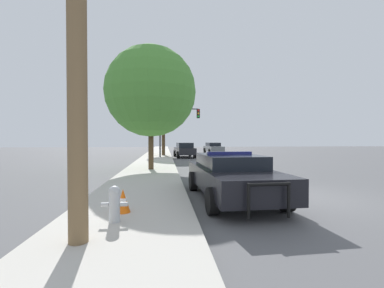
{
  "coord_description": "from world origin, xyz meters",
  "views": [
    {
      "loc": [
        -4.29,
        -7.62,
        1.82
      ],
      "look_at": [
        -1.6,
        17.6,
        1.37
      ],
      "focal_mm": 24.0,
      "sensor_mm": 36.0,
      "label": 1
    }
  ],
  "objects_px": {
    "tree_sidewalk_mid": "(163,109)",
    "tree_sidewalk_near": "(151,92)",
    "police_car": "(231,175)",
    "traffic_cone": "(123,201)",
    "fire_hydrant": "(114,203)",
    "utility_pole": "(77,26)",
    "car_background_oncoming": "(213,148)",
    "traffic_light": "(177,121)",
    "car_background_midblock": "(184,150)"
  },
  "relations": [
    {
      "from": "traffic_cone",
      "to": "car_background_midblock",
      "type": "bearing_deg",
      "value": 81.58
    },
    {
      "from": "tree_sidewalk_mid",
      "to": "tree_sidewalk_near",
      "type": "relative_size",
      "value": 1.04
    },
    {
      "from": "utility_pole",
      "to": "traffic_cone",
      "type": "relative_size",
      "value": 12.77
    },
    {
      "from": "police_car",
      "to": "tree_sidewalk_near",
      "type": "distance_m",
      "value": 8.48
    },
    {
      "from": "tree_sidewalk_mid",
      "to": "traffic_cone",
      "type": "bearing_deg",
      "value": -92.16
    },
    {
      "from": "fire_hydrant",
      "to": "traffic_light",
      "type": "relative_size",
      "value": 0.15
    },
    {
      "from": "police_car",
      "to": "car_background_oncoming",
      "type": "height_order",
      "value": "police_car"
    },
    {
      "from": "car_background_midblock",
      "to": "tree_sidewalk_near",
      "type": "height_order",
      "value": "tree_sidewalk_near"
    },
    {
      "from": "car_background_oncoming",
      "to": "car_background_midblock",
      "type": "xyz_separation_m",
      "value": [
        -4.32,
        -6.98,
        0.03
      ]
    },
    {
      "from": "tree_sidewalk_near",
      "to": "traffic_cone",
      "type": "distance_m",
      "value": 9.59
    },
    {
      "from": "car_background_midblock",
      "to": "tree_sidewalk_near",
      "type": "relative_size",
      "value": 0.68
    },
    {
      "from": "utility_pole",
      "to": "car_background_midblock",
      "type": "xyz_separation_m",
      "value": [
        3.4,
        21.62,
        -2.87
      ]
    },
    {
      "from": "police_car",
      "to": "utility_pole",
      "type": "height_order",
      "value": "utility_pole"
    },
    {
      "from": "car_background_midblock",
      "to": "police_car",
      "type": "bearing_deg",
      "value": -93.89
    },
    {
      "from": "car_background_midblock",
      "to": "tree_sidewalk_mid",
      "type": "relative_size",
      "value": 0.65
    },
    {
      "from": "traffic_light",
      "to": "fire_hydrant",
      "type": "bearing_deg",
      "value": -96.34
    },
    {
      "from": "fire_hydrant",
      "to": "tree_sidewalk_mid",
      "type": "distance_m",
      "value": 22.94
    },
    {
      "from": "utility_pole",
      "to": "tree_sidewalk_mid",
      "type": "bearing_deg",
      "value": 86.91
    },
    {
      "from": "utility_pole",
      "to": "traffic_cone",
      "type": "bearing_deg",
      "value": 75.21
    },
    {
      "from": "traffic_light",
      "to": "tree_sidewalk_near",
      "type": "xyz_separation_m",
      "value": [
        -1.94,
        -10.35,
        0.95
      ]
    },
    {
      "from": "fire_hydrant",
      "to": "tree_sidewalk_near",
      "type": "distance_m",
      "value": 10.17
    },
    {
      "from": "police_car",
      "to": "tree_sidewalk_near",
      "type": "height_order",
      "value": "tree_sidewalk_near"
    },
    {
      "from": "utility_pole",
      "to": "fire_hydrant",
      "type": "bearing_deg",
      "value": 69.07
    },
    {
      "from": "utility_pole",
      "to": "tree_sidewalk_near",
      "type": "xyz_separation_m",
      "value": [
        0.63,
        10.35,
        0.87
      ]
    },
    {
      "from": "tree_sidewalk_mid",
      "to": "traffic_light",
      "type": "bearing_deg",
      "value": -64.8
    },
    {
      "from": "traffic_light",
      "to": "tree_sidewalk_mid",
      "type": "distance_m",
      "value": 3.41
    },
    {
      "from": "car_background_oncoming",
      "to": "car_background_midblock",
      "type": "bearing_deg",
      "value": 55.14
    },
    {
      "from": "car_background_oncoming",
      "to": "traffic_cone",
      "type": "relative_size",
      "value": 8.82
    },
    {
      "from": "fire_hydrant",
      "to": "utility_pole",
      "type": "height_order",
      "value": "utility_pole"
    },
    {
      "from": "fire_hydrant",
      "to": "utility_pole",
      "type": "xyz_separation_m",
      "value": [
        -0.39,
        -1.01,
        3.13
      ]
    },
    {
      "from": "tree_sidewalk_near",
      "to": "traffic_light",
      "type": "bearing_deg",
      "value": 79.37
    },
    {
      "from": "fire_hydrant",
      "to": "traffic_light",
      "type": "bearing_deg",
      "value": 83.66
    },
    {
      "from": "car_background_midblock",
      "to": "tree_sidewalk_near",
      "type": "bearing_deg",
      "value": -107.78
    },
    {
      "from": "traffic_light",
      "to": "traffic_cone",
      "type": "relative_size",
      "value": 8.95
    },
    {
      "from": "tree_sidewalk_mid",
      "to": "tree_sidewalk_near",
      "type": "bearing_deg",
      "value": -92.77
    },
    {
      "from": "traffic_light",
      "to": "car_background_oncoming",
      "type": "height_order",
      "value": "traffic_light"
    },
    {
      "from": "car_background_oncoming",
      "to": "car_background_midblock",
      "type": "distance_m",
      "value": 8.21
    },
    {
      "from": "traffic_light",
      "to": "tree_sidewalk_mid",
      "type": "xyz_separation_m",
      "value": [
        -1.31,
        2.78,
        1.48
      ]
    },
    {
      "from": "fire_hydrant",
      "to": "utility_pole",
      "type": "relative_size",
      "value": 0.11
    },
    {
      "from": "fire_hydrant",
      "to": "car_background_midblock",
      "type": "xyz_separation_m",
      "value": [
        3.01,
        20.62,
        0.26
      ]
    },
    {
      "from": "police_car",
      "to": "traffic_cone",
      "type": "xyz_separation_m",
      "value": [
        -2.99,
        -1.61,
        -0.33
      ]
    },
    {
      "from": "police_car",
      "to": "utility_pole",
      "type": "bearing_deg",
      "value": 41.41
    },
    {
      "from": "tree_sidewalk_mid",
      "to": "utility_pole",
      "type": "bearing_deg",
      "value": -93.09
    },
    {
      "from": "police_car",
      "to": "traffic_light",
      "type": "relative_size",
      "value": 1.05
    },
    {
      "from": "fire_hydrant",
      "to": "traffic_light",
      "type": "height_order",
      "value": "traffic_light"
    },
    {
      "from": "fire_hydrant",
      "to": "tree_sidewalk_near",
      "type": "height_order",
      "value": "tree_sidewalk_near"
    },
    {
      "from": "car_background_oncoming",
      "to": "fire_hydrant",
      "type": "bearing_deg",
      "value": 72.03
    },
    {
      "from": "utility_pole",
      "to": "traffic_light",
      "type": "relative_size",
      "value": 1.43
    },
    {
      "from": "tree_sidewalk_near",
      "to": "fire_hydrant",
      "type": "bearing_deg",
      "value": -91.52
    },
    {
      "from": "car_background_oncoming",
      "to": "traffic_cone",
      "type": "height_order",
      "value": "car_background_oncoming"
    }
  ]
}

